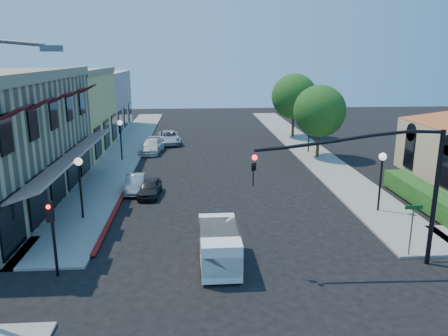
{
  "coord_description": "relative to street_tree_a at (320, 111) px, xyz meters",
  "views": [
    {
      "loc": [
        -2.2,
        -15.48,
        8.97
      ],
      "look_at": [
        -0.5,
        8.94,
        2.6
      ],
      "focal_mm": 35.0,
      "sensor_mm": 36.0,
      "label": 1
    }
  ],
  "objects": [
    {
      "name": "sidewalk_right",
      "position": [
        -0.05,
        5.0,
        -4.13
      ],
      "size": [
        3.5,
        50.0,
        0.12
      ],
      "primitive_type": "cube",
      "color": "gray",
      "rests_on": "ground"
    },
    {
      "name": "curb_red_strip",
      "position": [
        -15.7,
        -14.0,
        -4.19
      ],
      "size": [
        0.25,
        10.0,
        0.06
      ],
      "primitive_type": "cube",
      "color": "maroon",
      "rests_on": "ground"
    },
    {
      "name": "white_van",
      "position": [
        -9.99,
        -20.03,
        -3.21
      ],
      "size": [
        1.73,
        3.85,
        1.7
      ],
      "color": "white",
      "rests_on": "ground"
    },
    {
      "name": "lamppost_right_near",
      "position": [
        -0.3,
        -14.0,
        -1.46
      ],
      "size": [
        0.44,
        0.44,
        3.57
      ],
      "color": "black",
      "rests_on": "ground"
    },
    {
      "name": "parked_car_b",
      "position": [
        -15.0,
        -9.0,
        -3.62
      ],
      "size": [
        1.31,
        3.5,
        1.14
      ],
      "primitive_type": "imported",
      "rotation": [
        0.0,
        0.0,
        0.03
      ],
      "color": "#9B9D9F",
      "rests_on": "ground"
    },
    {
      "name": "signal_mast_arm",
      "position": [
        -2.94,
        -20.5,
        -0.11
      ],
      "size": [
        8.01,
        0.39,
        6.0
      ],
      "color": "black",
      "rests_on": "ground"
    },
    {
      "name": "hedge",
      "position": [
        2.9,
        -13.0,
        -4.19
      ],
      "size": [
        1.4,
        8.0,
        1.1
      ],
      "primitive_type": "cube",
      "color": "#1A4614",
      "rests_on": "ground"
    },
    {
      "name": "street_tree_a",
      "position": [
        0.0,
        0.0,
        0.0
      ],
      "size": [
        4.56,
        4.56,
        6.48
      ],
      "color": "black",
      "rests_on": "ground"
    },
    {
      "name": "parked_car_a",
      "position": [
        -13.94,
        -10.0,
        -3.64
      ],
      "size": [
        1.56,
        3.35,
        1.11
      ],
      "primitive_type": "imported",
      "rotation": [
        0.0,
        0.0,
        -0.08
      ],
      "color": "black",
      "rests_on": "ground"
    },
    {
      "name": "pink_stucco_building",
      "position": [
        -24.3,
        16.0,
        -0.69
      ],
      "size": [
        10.0,
        12.0,
        7.0
      ],
      "primitive_type": "cube",
      "color": "#C4A194",
      "rests_on": "ground"
    },
    {
      "name": "parked_car_c",
      "position": [
        -15.0,
        3.0,
        -3.56
      ],
      "size": [
        2.33,
        4.59,
        1.28
      ],
      "primitive_type": "imported",
      "rotation": [
        0.0,
        0.0,
        -0.13
      ],
      "color": "silver",
      "rests_on": "ground"
    },
    {
      "name": "secondary_signal",
      "position": [
        -16.8,
        -20.59,
        -1.88
      ],
      "size": [
        0.28,
        0.42,
        3.32
      ],
      "color": "black",
      "rests_on": "ground"
    },
    {
      "name": "lamppost_left_far",
      "position": [
        -17.3,
        0.0,
        -1.46
      ],
      "size": [
        0.44,
        0.44,
        3.57
      ],
      "color": "black",
      "rests_on": "ground"
    },
    {
      "name": "yellow_stucco_building",
      "position": [
        -24.3,
        4.0,
        -0.39
      ],
      "size": [
        10.0,
        12.0,
        7.6
      ],
      "primitive_type": "cube",
      "color": "#D7BA61",
      "rests_on": "ground"
    },
    {
      "name": "sidewalk_left",
      "position": [
        -17.55,
        5.0,
        -4.13
      ],
      "size": [
        3.5,
        50.0,
        0.12
      ],
      "primitive_type": "cube",
      "color": "gray",
      "rests_on": "ground"
    },
    {
      "name": "lamppost_left_near",
      "position": [
        -17.3,
        -14.0,
        -1.46
      ],
      "size": [
        0.44,
        0.44,
        3.57
      ],
      "color": "black",
      "rests_on": "ground"
    },
    {
      "name": "parked_car_d",
      "position": [
        -13.6,
        7.34,
        -3.54
      ],
      "size": [
        2.82,
        4.99,
        1.31
      ],
      "primitive_type": "imported",
      "rotation": [
        0.0,
        0.0,
        0.14
      ],
      "color": "#B9BDBF",
      "rests_on": "ground"
    },
    {
      "name": "street_tree_b",
      "position": [
        0.0,
        10.0,
        0.35
      ],
      "size": [
        4.94,
        4.94,
        7.02
      ],
      "color": "black",
      "rests_on": "ground"
    },
    {
      "name": "ground",
      "position": [
        -8.8,
        -22.0,
        -4.19
      ],
      "size": [
        120.0,
        120.0,
        0.0
      ],
      "primitive_type": "plane",
      "color": "black",
      "rests_on": "ground"
    },
    {
      "name": "lamppost_right_far",
      "position": [
        -0.3,
        2.0,
        -1.46
      ],
      "size": [
        0.44,
        0.44,
        3.57
      ],
      "color": "black",
      "rests_on": "ground"
    },
    {
      "name": "street_name_sign",
      "position": [
        -1.3,
        -19.8,
        -2.5
      ],
      "size": [
        0.8,
        0.06,
        2.5
      ],
      "color": "#595B5E",
      "rests_on": "ground"
    }
  ]
}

